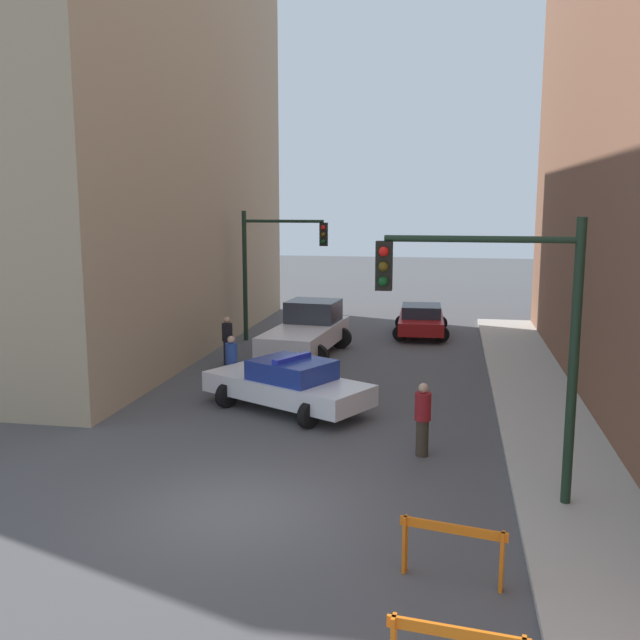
% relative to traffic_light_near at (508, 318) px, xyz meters
% --- Properties ---
extents(ground_plane, '(120.00, 120.00, 0.00)m').
position_rel_traffic_light_near_xyz_m(ground_plane, '(-4.73, -1.24, -3.53)').
color(ground_plane, '#4C4C4F').
extents(sidewalk_right, '(2.40, 44.00, 0.12)m').
position_rel_traffic_light_near_xyz_m(sidewalk_right, '(1.47, -1.24, -3.47)').
color(sidewalk_right, '#B2ADA3').
rests_on(sidewalk_right, ground_plane).
extents(building_corner_left, '(14.00, 20.00, 17.18)m').
position_rel_traffic_light_near_xyz_m(building_corner_left, '(-16.73, 12.76, 5.06)').
color(building_corner_left, tan).
rests_on(building_corner_left, ground_plane).
extents(traffic_light_near, '(3.64, 0.35, 5.20)m').
position_rel_traffic_light_near_xyz_m(traffic_light_near, '(0.00, 0.00, 0.00)').
color(traffic_light_near, black).
rests_on(traffic_light_near, sidewalk_right).
extents(traffic_light_far, '(3.44, 0.35, 5.20)m').
position_rel_traffic_light_near_xyz_m(traffic_light_far, '(-8.03, 14.39, -0.13)').
color(traffic_light_far, black).
rests_on(traffic_light_far, ground_plane).
extents(police_car, '(5.02, 3.85, 1.52)m').
position_rel_traffic_light_near_xyz_m(police_car, '(-5.24, 5.17, -2.81)').
color(police_car, white).
rests_on(police_car, ground_plane).
extents(white_truck, '(2.97, 5.56, 1.90)m').
position_rel_traffic_light_near_xyz_m(white_truck, '(-6.14, 12.17, -2.62)').
color(white_truck, silver).
rests_on(white_truck, ground_plane).
extents(parked_car_near, '(2.39, 4.37, 1.31)m').
position_rel_traffic_light_near_xyz_m(parked_car_near, '(-2.19, 16.72, -2.86)').
color(parked_car_near, maroon).
rests_on(parked_car_near, ground_plane).
extents(pedestrian_crossing, '(0.50, 0.50, 1.66)m').
position_rel_traffic_light_near_xyz_m(pedestrian_crossing, '(-7.34, 6.80, -2.67)').
color(pedestrian_crossing, '#474C66').
rests_on(pedestrian_crossing, ground_plane).
extents(pedestrian_corner, '(0.38, 0.38, 1.66)m').
position_rel_traffic_light_near_xyz_m(pedestrian_corner, '(-8.53, 10.11, -2.67)').
color(pedestrian_corner, black).
rests_on(pedestrian_corner, ground_plane).
extents(pedestrian_sidewalk, '(0.51, 0.51, 1.66)m').
position_rel_traffic_light_near_xyz_m(pedestrian_sidewalk, '(-1.54, 2.30, -2.67)').
color(pedestrian_sidewalk, '#382D23').
rests_on(pedestrian_sidewalk, ground_plane).
extents(barrier_mid, '(1.58, 0.45, 0.90)m').
position_rel_traffic_light_near_xyz_m(barrier_mid, '(-0.88, -2.96, -2.91)').
color(barrier_mid, orange).
rests_on(barrier_mid, ground_plane).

